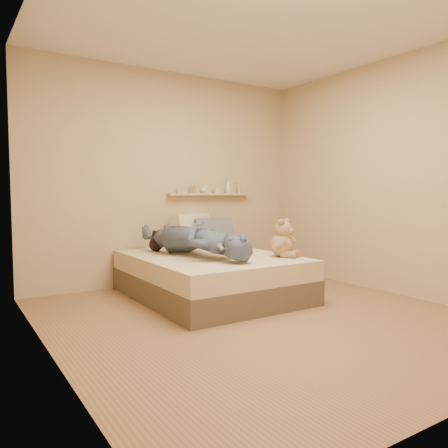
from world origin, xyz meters
TOP-DOWN VIEW (x-y plane):
  - room at (0.00, 0.00)m, footprint 3.80×3.80m
  - bed at (0.00, 0.93)m, footprint 1.50×1.90m
  - game_console at (-0.13, 0.41)m, footprint 0.19×0.10m
  - teddy_bear at (0.58, 0.41)m, footprint 0.32×0.33m
  - dark_plush at (-0.36, 1.52)m, footprint 0.16×0.16m
  - pillow_cream at (0.22, 1.76)m, footprint 0.58×0.36m
  - pillow_grey at (0.47, 1.62)m, footprint 0.52×0.31m
  - person at (-0.17, 0.95)m, footprint 0.80×1.63m
  - wall_shelf at (0.55, 1.84)m, footprint 1.20×0.12m
  - shelf_bottles at (0.60, 1.84)m, footprint 0.95×0.10m

SIDE VIEW (x-z plane):
  - bed at x=0.00m, z-range 0.00..0.45m
  - dark_plush at x=-0.36m, z-range 0.43..0.68m
  - game_console at x=-0.13m, z-range 0.58..0.64m
  - teddy_bear at x=0.58m, z-range 0.41..0.82m
  - pillow_grey at x=0.47m, z-range 0.44..0.80m
  - person at x=-0.17m, z-range 0.45..0.82m
  - pillow_cream at x=0.22m, z-range 0.44..0.86m
  - wall_shelf at x=0.55m, z-range 1.09..1.11m
  - shelf_bottles at x=0.60m, z-range 1.09..1.28m
  - room at x=0.00m, z-range -0.60..3.20m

